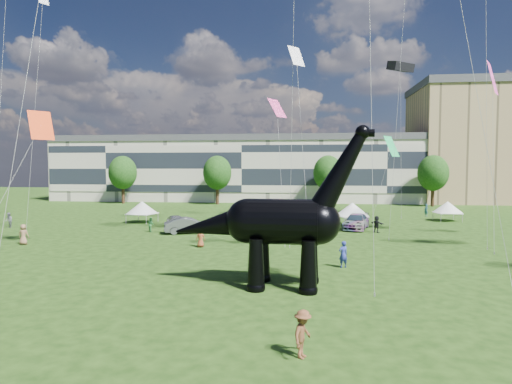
# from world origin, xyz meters

# --- Properties ---
(ground) EXTENTS (220.00, 220.00, 0.00)m
(ground) POSITION_xyz_m (0.00, 0.00, 0.00)
(ground) COLOR #16330C
(ground) RESTS_ON ground
(terrace_row) EXTENTS (78.00, 11.00, 12.00)m
(terrace_row) POSITION_xyz_m (-8.00, 62.00, 6.00)
(terrace_row) COLOR beige
(terrace_row) RESTS_ON ground
(apartment_block) EXTENTS (28.00, 18.00, 22.00)m
(apartment_block) POSITION_xyz_m (40.00, 65.00, 11.00)
(apartment_block) COLOR tan
(apartment_block) RESTS_ON ground
(tree_far_left) EXTENTS (5.20, 5.20, 9.44)m
(tree_far_left) POSITION_xyz_m (-30.00, 53.00, 6.29)
(tree_far_left) COLOR #382314
(tree_far_left) RESTS_ON ground
(tree_mid_left) EXTENTS (5.20, 5.20, 9.44)m
(tree_mid_left) POSITION_xyz_m (-12.00, 53.00, 6.29)
(tree_mid_left) COLOR #382314
(tree_mid_left) RESTS_ON ground
(tree_mid_right) EXTENTS (5.20, 5.20, 9.44)m
(tree_mid_right) POSITION_xyz_m (8.00, 53.00, 6.29)
(tree_mid_right) COLOR #382314
(tree_mid_right) RESTS_ON ground
(tree_far_right) EXTENTS (5.20, 5.20, 9.44)m
(tree_far_right) POSITION_xyz_m (26.00, 53.00, 6.29)
(tree_far_right) COLOR #382314
(tree_far_right) RESTS_ON ground
(dinosaur_sculpture) EXTENTS (11.70, 3.40, 9.54)m
(dinosaur_sculpture) POSITION_xyz_m (1.95, 0.43, 3.60)
(dinosaur_sculpture) COLOR black
(dinosaur_sculpture) RESTS_ON ground
(car_silver) EXTENTS (3.48, 4.57, 1.45)m
(car_silver) POSITION_xyz_m (-10.65, 22.75, 0.73)
(car_silver) COLOR #B1B1B6
(car_silver) RESTS_ON ground
(car_grey) EXTENTS (5.29, 3.15, 1.65)m
(car_grey) POSITION_xyz_m (-8.20, 19.01, 0.82)
(car_grey) COLOR slate
(car_grey) RESTS_ON ground
(car_white) EXTENTS (5.30, 3.68, 1.35)m
(car_white) POSITION_xyz_m (-1.97, 26.48, 0.67)
(car_white) COLOR white
(car_white) RESTS_ON ground
(car_dark) EXTENTS (3.79, 6.11, 1.65)m
(car_dark) POSITION_xyz_m (9.44, 24.04, 0.83)
(car_dark) COLOR #595960
(car_dark) RESTS_ON ground
(gazebo_near) EXTENTS (4.67, 4.67, 2.70)m
(gazebo_near) POSITION_xyz_m (9.32, 26.89, 1.90)
(gazebo_near) COLOR white
(gazebo_near) RESTS_ON ground
(gazebo_far) EXTENTS (3.84, 3.84, 2.50)m
(gazebo_far) POSITION_xyz_m (21.88, 32.51, 1.76)
(gazebo_far) COLOR white
(gazebo_far) RESTS_ON ground
(gazebo_left) EXTENTS (4.41, 4.41, 2.64)m
(gazebo_left) POSITION_xyz_m (-16.19, 26.79, 1.85)
(gazebo_left) COLOR silver
(gazebo_left) RESTS_ON ground
(visitors) EXTENTS (51.00, 47.21, 1.84)m
(visitors) POSITION_xyz_m (-2.36, 14.41, 0.86)
(visitors) COLOR slate
(visitors) RESTS_ON ground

